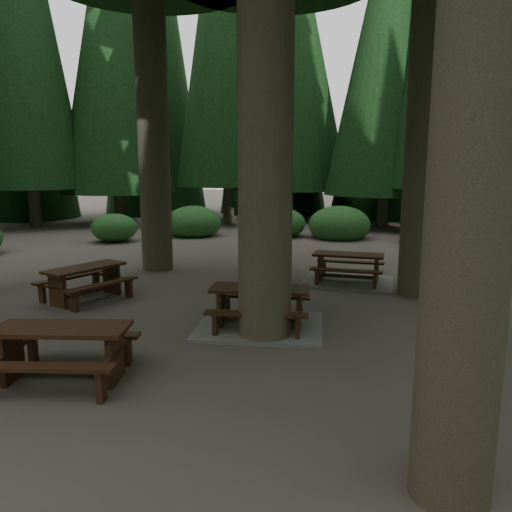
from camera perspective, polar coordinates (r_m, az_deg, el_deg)
The scene contains 6 objects.
ground at distance 8.37m, azimuth -4.54°, elevation -8.62°, with size 80.00×80.00×0.00m, color #4A443C.
picnic_table_a at distance 8.46m, azimuth 0.46°, elevation -6.73°, with size 2.59×2.39×0.71m.
picnic_table_b at distance 10.69m, azimuth -18.91°, elevation -2.37°, with size 1.46×1.74×0.70m.
picnic_table_c at distance 11.82m, azimuth 10.46°, elevation -1.98°, with size 2.38×2.11×0.69m.
picnic_table_e at distance 6.85m, azimuth -21.25°, elevation -9.47°, with size 2.09×1.95×0.72m.
shrub_ring at distance 8.53m, azimuth 2.20°, elevation -5.42°, with size 23.86×24.64×1.49m.
Camera 1 is at (4.43, -6.56, 2.72)m, focal length 35.00 mm.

